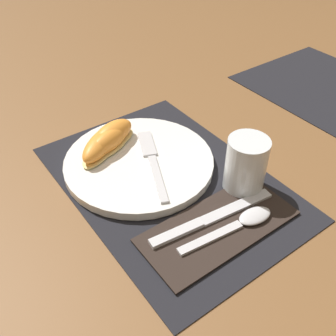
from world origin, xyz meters
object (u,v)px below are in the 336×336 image
juice_glass (245,167)px  knife (210,218)px  plate (139,162)px  citrus_wedge_2 (101,145)px  spoon (243,221)px  citrus_wedge_1 (108,142)px  citrus_wedge_0 (113,134)px  fork (151,158)px

juice_glass → knife: 0.11m
plate → knife: 0.19m
knife → plate: bearing=-174.7°
juice_glass → citrus_wedge_2: size_ratio=0.79×
spoon → citrus_wedge_1: citrus_wedge_1 is taller
citrus_wedge_0 → citrus_wedge_2: size_ratio=0.84×
knife → citrus_wedge_1: bearing=-169.2°
juice_glass → citrus_wedge_1: size_ratio=0.93×
plate → citrus_wedge_0: (-0.07, -0.01, 0.03)m
plate → fork: bearing=53.2°
knife → citrus_wedge_1: citrus_wedge_1 is taller
juice_glass → citrus_wedge_1: juice_glass is taller
citrus_wedge_0 → citrus_wedge_2: (0.01, -0.03, -0.00)m
fork → citrus_wedge_0: 0.09m
knife → citrus_wedge_2: size_ratio=1.83×
juice_glass → spoon: juice_glass is taller
fork → citrus_wedge_1: 0.09m
knife → fork: size_ratio=1.21×
spoon → fork: 0.21m
citrus_wedge_0 → fork: bearing=17.8°
knife → citrus_wedge_2: 0.26m
plate → spoon: (0.22, 0.05, -0.00)m
plate → citrus_wedge_0: size_ratio=2.64×
spoon → fork: bearing=-170.3°
plate → knife: size_ratio=1.21×
knife → fork: (-0.17, 0.00, 0.01)m
plate → spoon: size_ratio=1.61×
juice_glass → citrus_wedge_2: (-0.22, -0.16, -0.01)m
plate → juice_glass: bearing=37.2°
plate → citrus_wedge_0: 0.08m
fork → citrus_wedge_1: citrus_wedge_1 is taller
knife → fork: bearing=179.6°
fork → citrus_wedge_2: (-0.08, -0.06, 0.01)m
citrus_wedge_0 → juice_glass: bearing=29.1°
citrus_wedge_1 → citrus_wedge_2: bearing=-100.7°
juice_glass → citrus_wedge_1: 0.26m
citrus_wedge_0 → citrus_wedge_2: bearing=-69.9°
citrus_wedge_1 → citrus_wedge_2: 0.02m
fork → citrus_wedge_0: citrus_wedge_0 is taller
plate → citrus_wedge_1: size_ratio=2.62×
juice_glass → fork: (-0.14, -0.10, -0.02)m
knife → citrus_wedge_0: bearing=-174.0°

